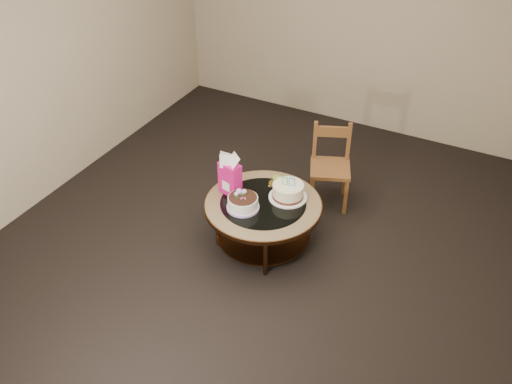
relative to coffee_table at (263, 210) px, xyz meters
The scene contains 8 objects.
ground 0.38m from the coffee_table, 164.05° to the left, with size 5.00×5.00×0.00m, color black.
room_walls 1.16m from the coffee_table, 164.05° to the left, with size 4.52×5.02×2.61m.
coffee_table is the anchor object (origin of this frame).
decorated_cake 0.23m from the coffee_table, 127.96° to the right, with size 0.28×0.28×0.16m.
cream_cake 0.27m from the coffee_table, 45.50° to the left, with size 0.33×0.33×0.21m.
gift_bag 0.42m from the coffee_table, behind, with size 0.21×0.18×0.39m.
pillar_candle 0.31m from the coffee_table, 93.21° to the left, with size 0.13×0.13×0.10m.
dining_chair 0.92m from the coffee_table, 72.51° to the left, with size 0.48×0.48×0.81m.
Camera 1 is at (1.74, -3.48, 3.40)m, focal length 40.00 mm.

